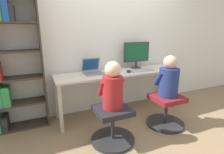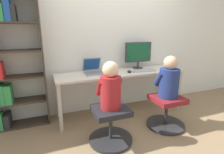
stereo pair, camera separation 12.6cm
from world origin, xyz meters
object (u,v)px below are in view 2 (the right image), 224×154
Objects in this scene: office_chair_left at (166,112)px; desktop_monitor at (138,54)px; laptop at (94,70)px; keyboard at (143,70)px; office_chair_right at (111,125)px; person_at_monitor at (169,79)px; person_at_laptop at (110,87)px.

desktop_monitor is at bearing 94.09° from office_chair_left.
laptop is 0.82× the size of keyboard.
keyboard reaches higher than office_chair_right.
office_chair_right is (-0.86, -0.86, -0.77)m from desktop_monitor.
desktop_monitor is 0.90× the size of office_chair_left.
office_chair_left is at bearing -85.91° from desktop_monitor.
person_at_monitor reaches higher than keyboard.
office_chair_left is at bearing 2.72° from person_at_laptop.
person_at_monitor is (0.92, 0.05, 0.50)m from office_chair_right.
keyboard is 0.58m from person_at_monitor.
person_at_laptop reaches higher than office_chair_left.
desktop_monitor is at bearing 45.02° from office_chair_right.
person_at_laptop is (-0.86, -0.86, -0.26)m from desktop_monitor.
desktop_monitor reaches higher than laptop.
office_chair_left is 0.96× the size of person_at_laptop.
laptop is 0.57× the size of person_at_monitor.
office_chair_right is at bearing -143.18° from keyboard.
office_chair_right is 0.96× the size of person_at_laptop.
laptop is at bearing 140.89° from person_at_monitor.
office_chair_left is (0.09, -0.57, -0.52)m from keyboard.
keyboard is (-0.03, -0.24, -0.25)m from desktop_monitor.
laptop is 1.18m from person_at_monitor.
keyboard is at bearing 98.86° from person_at_monitor.
office_chair_right is (-0.83, -0.62, -0.52)m from keyboard.
laptop is at bearing 140.74° from office_chair_left.
office_chair_right is 1.05m from person_at_monitor.
person_at_monitor is at bearing 3.20° from office_chair_right.
keyboard is at bearing 36.66° from person_at_laptop.
desktop_monitor is 0.86× the size of person_at_monitor.
office_chair_left is 1.05m from person_at_laptop.
person_at_monitor reaches higher than laptop.
office_chair_left is 0.92m from office_chair_right.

